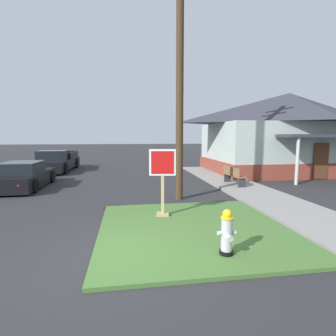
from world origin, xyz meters
The scene contains 11 objects.
ground_plane centered at (0.00, 0.00, 0.00)m, with size 160.00×160.00×0.00m, color #2B2B2D.
grass_corner_patch centered at (1.97, 1.32, 0.04)m, with size 4.80×4.93×0.08m, color #477033.
sidewalk_strip centered at (5.57, 5.62, 0.06)m, with size 2.20×17.19×0.12m, color gray.
fire_hydrant centered at (2.22, -0.34, 0.52)m, with size 0.38×0.34×0.92m.
stop_sign centered at (1.31, 2.42, 1.05)m, with size 0.77×0.33×1.98m.
manhole_cover centered at (-0.21, 3.85, 0.01)m, with size 0.70×0.70×0.02m, color black.
parked_sedan_black centered at (-4.54, 8.01, 0.54)m, with size 1.95×4.27×1.25m.
pickup_truck_black centered at (-4.61, 14.14, 0.62)m, with size 2.29×5.59×1.48m.
street_bench centered at (5.34, 6.77, 0.59)m, with size 0.50×1.70×0.85m.
utility_pole centered at (2.27, 4.70, 5.20)m, with size 1.89×0.28×9.91m.
corner_house centered at (11.02, 11.28, 2.71)m, with size 10.81×8.06×5.28m.
Camera 1 is at (0.30, -5.12, 2.43)m, focal length 28.11 mm.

